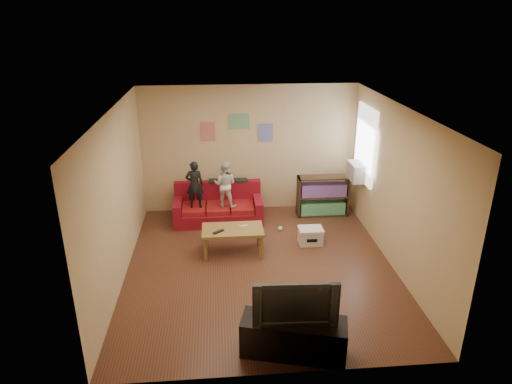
{
  "coord_description": "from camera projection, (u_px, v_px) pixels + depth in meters",
  "views": [
    {
      "loc": [
        -0.66,
        -6.75,
        4.08
      ],
      "look_at": [
        0.0,
        0.8,
        1.05
      ],
      "focal_mm": 32.0,
      "sensor_mm": 36.0,
      "label": 1
    }
  ],
  "objects": [
    {
      "name": "remote",
      "position": [
        218.0,
        232.0,
        7.92
      ],
      "size": [
        0.2,
        0.18,
        0.02
      ],
      "primitive_type": "cube",
      "rotation": [
        0.0,
        0.0,
        0.69
      ],
      "color": "black",
      "rests_on": "coffee_table"
    },
    {
      "name": "file_box",
      "position": [
        310.0,
        236.0,
        8.52
      ],
      "size": [
        0.45,
        0.34,
        0.31
      ],
      "color": "white",
      "rests_on": "ground"
    },
    {
      "name": "sofa",
      "position": [
        218.0,
        208.0,
        9.44
      ],
      "size": [
        1.8,
        0.83,
        0.79
      ],
      "color": "maroon",
      "rests_on": "ground"
    },
    {
      "name": "bookshelf",
      "position": [
        323.0,
        198.0,
        9.65
      ],
      "size": [
        1.08,
        0.32,
        0.86
      ],
      "color": "#3B2918",
      "rests_on": "ground"
    },
    {
      "name": "television",
      "position": [
        295.0,
        301.0,
        5.54
      ],
      "size": [
        1.05,
        0.19,
        0.6
      ],
      "primitive_type": "imported",
      "rotation": [
        0.0,
        0.0,
        -0.05
      ],
      "color": "black",
      "rests_on": "tv_stand"
    },
    {
      "name": "child_b",
      "position": [
        225.0,
        184.0,
        9.09
      ],
      "size": [
        0.54,
        0.48,
        0.94
      ],
      "primitive_type": "imported",
      "rotation": [
        0.0,
        0.0,
        2.84
      ],
      "color": "silver",
      "rests_on": "sofa"
    },
    {
      "name": "artwork_center",
      "position": [
        239.0,
        122.0,
        9.37
      ],
      "size": [
        0.42,
        0.01,
        0.32
      ],
      "primitive_type": "cube",
      "color": "#72B27F",
      "rests_on": "room_shell"
    },
    {
      "name": "room_shell",
      "position": [
        260.0,
        193.0,
        7.31
      ],
      "size": [
        4.52,
        5.02,
        2.72
      ],
      "color": "brown",
      "rests_on": "ground"
    },
    {
      "name": "tissue",
      "position": [
        280.0,
        228.0,
        9.06
      ],
      "size": [
        0.1,
        0.1,
        0.09
      ],
      "primitive_type": "sphere",
      "rotation": [
        0.0,
        0.0,
        0.1
      ],
      "color": "white",
      "rests_on": "ground"
    },
    {
      "name": "tv_stand",
      "position": [
        293.0,
        337.0,
        5.74
      ],
      "size": [
        1.38,
        0.75,
        0.49
      ],
      "primitive_type": "cube",
      "rotation": [
        0.0,
        0.0,
        -0.25
      ],
      "color": "black",
      "rests_on": "ground"
    },
    {
      "name": "coffee_table",
      "position": [
        233.0,
        232.0,
        8.08
      ],
      "size": [
        1.08,
        0.6,
        0.49
      ],
      "color": "olive",
      "rests_on": "ground"
    },
    {
      "name": "window",
      "position": [
        365.0,
        144.0,
        8.91
      ],
      "size": [
        0.04,
        1.08,
        1.48
      ],
      "primitive_type": "cube",
      "color": "white",
      "rests_on": "room_shell"
    },
    {
      "name": "game_controller",
      "position": [
        244.0,
        226.0,
        8.11
      ],
      "size": [
        0.15,
        0.07,
        0.03
      ],
      "primitive_type": "cube",
      "rotation": [
        0.0,
        0.0,
        0.19
      ],
      "color": "white",
      "rests_on": "coffee_table"
    },
    {
      "name": "child_a",
      "position": [
        195.0,
        185.0,
        9.04
      ],
      "size": [
        0.35,
        0.23,
        0.97
      ],
      "primitive_type": "imported",
      "rotation": [
        0.0,
        0.0,
        3.14
      ],
      "color": "black",
      "rests_on": "sofa"
    },
    {
      "name": "artwork_right",
      "position": [
        266.0,
        133.0,
        9.51
      ],
      "size": [
        0.3,
        0.01,
        0.38
      ],
      "primitive_type": "cube",
      "color": "#727FCC",
      "rests_on": "room_shell"
    },
    {
      "name": "ac_unit",
      "position": [
        357.0,
        172.0,
        9.11
      ],
      "size": [
        0.28,
        0.55,
        0.35
      ],
      "primitive_type": "cube",
      "color": "#B7B2A3",
      "rests_on": "window"
    },
    {
      "name": "artwork_left",
      "position": [
        208.0,
        132.0,
        9.39
      ],
      "size": [
        0.3,
        0.01,
        0.4
      ],
      "primitive_type": "cube",
      "color": "#D87266",
      "rests_on": "room_shell"
    }
  ]
}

